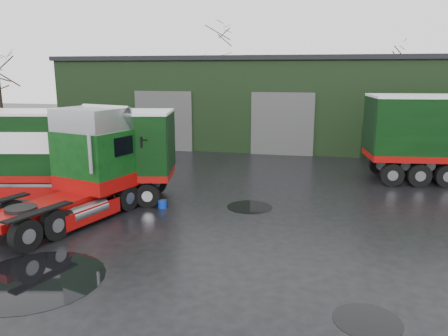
% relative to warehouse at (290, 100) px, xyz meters
% --- Properties ---
extents(ground, '(100.00, 100.00, 0.00)m').
position_rel_warehouse_xyz_m(ground, '(-2.00, -20.00, -3.16)').
color(ground, black).
extents(warehouse, '(32.40, 12.40, 6.30)m').
position_rel_warehouse_xyz_m(warehouse, '(0.00, 0.00, 0.00)').
color(warehouse, black).
rests_on(warehouse, ground).
extents(hero_tractor, '(4.49, 7.02, 4.04)m').
position_rel_warehouse_xyz_m(hero_tractor, '(-6.50, -20.76, -1.14)').
color(hero_tractor, '#0A330E').
rests_on(hero_tractor, ground).
extents(trailer_left, '(12.45, 4.95, 3.79)m').
position_rel_warehouse_xyz_m(trailer_left, '(-9.50, -18.37, -1.26)').
color(trailer_left, silver).
rests_on(trailer_left, ground).
extents(wash_bucket, '(0.40, 0.40, 0.31)m').
position_rel_warehouse_xyz_m(wash_bucket, '(-3.63, -18.29, -3.00)').
color(wash_bucket, '#0729A3').
rests_on(wash_bucket, ground).
extents(tree_back_a, '(4.40, 4.40, 9.50)m').
position_rel_warehouse_xyz_m(tree_back_a, '(-8.00, 10.00, 1.59)').
color(tree_back_a, black).
rests_on(tree_back_a, ground).
extents(tree_back_b, '(4.40, 4.40, 7.50)m').
position_rel_warehouse_xyz_m(tree_back_b, '(8.00, 10.00, 0.59)').
color(tree_back_b, black).
rests_on(tree_back_b, ground).
extents(puddle_0, '(3.63, 3.63, 0.01)m').
position_rel_warehouse_xyz_m(puddle_0, '(-4.77, -24.79, -3.15)').
color(puddle_0, black).
rests_on(puddle_0, ground).
extents(puddle_1, '(1.82, 1.82, 0.01)m').
position_rel_warehouse_xyz_m(puddle_1, '(-0.25, -17.43, -3.15)').
color(puddle_1, black).
rests_on(puddle_1, ground).
extents(puddle_3, '(1.51, 1.51, 0.01)m').
position_rel_warehouse_xyz_m(puddle_3, '(3.56, -24.93, -3.15)').
color(puddle_3, black).
rests_on(puddle_3, ground).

